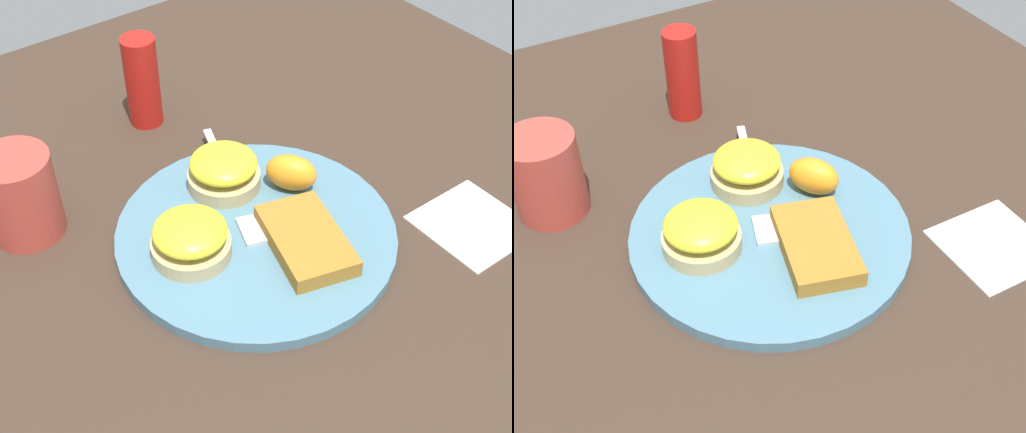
% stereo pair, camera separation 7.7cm
% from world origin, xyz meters
% --- Properties ---
extents(ground_plane, '(1.10, 1.10, 0.00)m').
position_xyz_m(ground_plane, '(0.00, 0.00, 0.00)').
color(ground_plane, '#38281E').
extents(plate, '(0.31, 0.31, 0.01)m').
position_xyz_m(plate, '(0.00, 0.00, 0.01)').
color(plate, slate).
rests_on(plate, ground_plane).
extents(sandwich_benedict_left, '(0.09, 0.09, 0.05)m').
position_xyz_m(sandwich_benedict_left, '(0.08, -0.02, 0.04)').
color(sandwich_benedict_left, tan).
rests_on(sandwich_benedict_left, plate).
extents(sandwich_benedict_right, '(0.09, 0.09, 0.05)m').
position_xyz_m(sandwich_benedict_right, '(0.01, 0.08, 0.04)').
color(sandwich_benedict_right, tan).
rests_on(sandwich_benedict_right, plate).
extents(hashbrown_patty, '(0.14, 0.10, 0.02)m').
position_xyz_m(hashbrown_patty, '(-0.05, -0.03, 0.02)').
color(hashbrown_patty, '#9D6823').
rests_on(hashbrown_patty, plate).
extents(orange_wedge, '(0.07, 0.06, 0.04)m').
position_xyz_m(orange_wedge, '(0.03, -0.08, 0.04)').
color(orange_wedge, orange).
rests_on(orange_wedge, plate).
extents(fork, '(0.21, 0.09, 0.00)m').
position_xyz_m(fork, '(0.07, -0.02, 0.02)').
color(fork, silver).
rests_on(fork, plate).
extents(cup, '(0.11, 0.08, 0.10)m').
position_xyz_m(cup, '(0.17, 0.19, 0.05)').
color(cup, '#B23D33').
rests_on(cup, ground_plane).
extents(napkin, '(0.11, 0.11, 0.00)m').
position_xyz_m(napkin, '(-0.13, -0.21, 0.00)').
color(napkin, white).
rests_on(napkin, ground_plane).
extents(condiment_bottle, '(0.04, 0.04, 0.12)m').
position_xyz_m(condiment_bottle, '(0.27, -0.02, 0.06)').
color(condiment_bottle, '#B21914').
rests_on(condiment_bottle, ground_plane).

